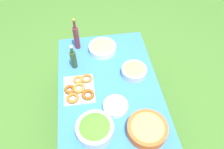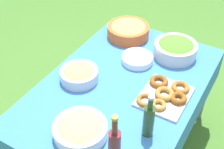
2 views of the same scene
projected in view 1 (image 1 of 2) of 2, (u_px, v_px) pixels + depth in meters
ground_plane at (109, 119)px, 2.59m from camera, size 14.00×14.00×0.00m
picnic_table at (109, 90)px, 2.13m from camera, size 1.42×0.94×0.69m
salad_bowl at (95, 129)px, 1.71m from camera, size 0.30×0.30×0.12m
pasta_bowl at (103, 48)px, 2.33m from camera, size 0.29×0.29×0.09m
donut_platter at (79, 89)px, 2.00m from camera, size 0.36×0.30×0.05m
plate_stack at (116, 106)px, 1.88m from camera, size 0.22×0.22×0.05m
olive_oil_bottle at (73, 59)px, 2.13m from camera, size 0.06×0.06×0.28m
wine_bottle at (76, 37)px, 2.28m from camera, size 0.06×0.06×0.37m
bread_bowl at (134, 71)px, 2.11m from camera, size 0.25×0.25×0.09m
fruit_bowl at (147, 129)px, 1.71m from camera, size 0.32×0.32×0.11m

